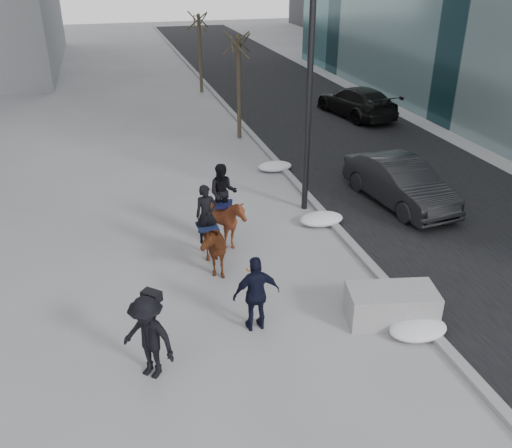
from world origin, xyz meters
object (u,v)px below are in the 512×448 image
object	(u,v)px
planter	(391,305)
mounted_left	(208,240)
car_near	(400,182)
mounted_right	(224,215)

from	to	relation	value
planter	mounted_left	bearing A→B (deg)	136.69
car_near	planter	bearing A→B (deg)	-127.45
car_near	mounted_left	bearing A→B (deg)	-167.75
planter	mounted_right	bearing A→B (deg)	122.55
mounted_right	mounted_left	bearing A→B (deg)	-120.99
planter	mounted_right	xyz separation A→B (m)	(-2.77, 4.35, 0.56)
planter	car_near	xyz separation A→B (m)	(3.27, 5.62, 0.35)
planter	mounted_left	distance (m)	4.75
planter	car_near	distance (m)	6.51
planter	car_near	bearing A→B (deg)	59.82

